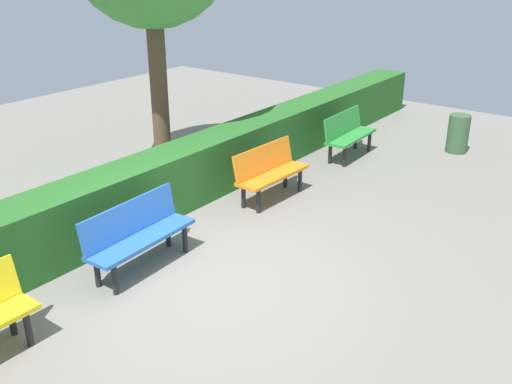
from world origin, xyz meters
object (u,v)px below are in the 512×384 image
(bench_orange, at_px, (269,170))
(bench_blue, at_px, (137,232))
(bench_green, at_px, (348,133))
(trash_bin, at_px, (458,134))

(bench_orange, xyz_separation_m, bench_blue, (2.75, -0.03, 0.00))
(bench_green, relative_size, bench_blue, 0.89)
(bench_green, relative_size, bench_orange, 0.99)
(bench_green, xyz_separation_m, trash_bin, (-1.56, 1.60, -0.10))
(bench_green, relative_size, trash_bin, 1.85)
(bench_blue, bearing_deg, bench_orange, 176.79)
(bench_orange, bearing_deg, trash_bin, 160.89)
(bench_green, height_order, trash_bin, bench_green)
(bench_orange, height_order, bench_blue, same)
(trash_bin, bearing_deg, bench_orange, -21.37)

